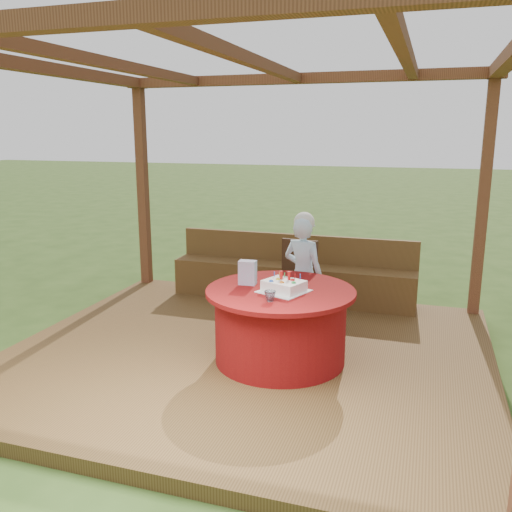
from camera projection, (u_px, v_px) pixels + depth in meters
The scene contains 10 objects.
ground at pixel (248, 362), 5.23m from camera, with size 60.00×60.00×0.00m, color #2E4A18.
deck at pixel (248, 356), 5.22m from camera, with size 4.50×4.00×0.12m, color brown.
pergola at pixel (247, 104), 4.69m from camera, with size 4.50×4.00×2.72m.
bench at pixel (292, 279), 6.73m from camera, with size 3.00×0.42×0.80m.
table at pixel (280, 324), 4.92m from camera, with size 1.34×1.34×0.68m.
chair at pixel (296, 276), 6.07m from camera, with size 0.46×0.46×0.87m.
elderly_woman at pixel (303, 272), 5.57m from camera, with size 0.51×0.42×1.27m.
birthday_cake at pixel (284, 286), 4.76m from camera, with size 0.48×0.48×0.17m.
gift_bag at pixel (248, 273), 4.98m from camera, with size 0.16×0.10×0.22m, color #D388BF.
drinking_glass at pixel (270, 296), 4.49m from camera, with size 0.09×0.09×0.09m, color silver.
Camera 1 is at (1.57, -4.60, 2.18)m, focal length 38.00 mm.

